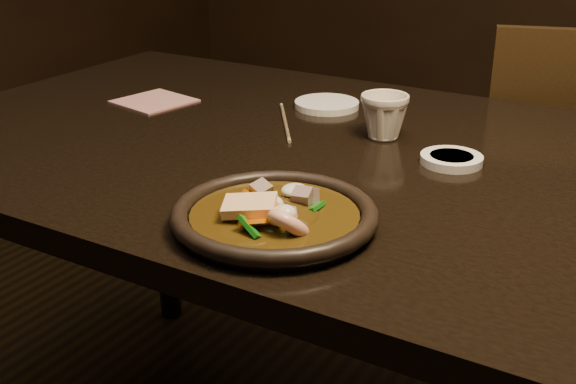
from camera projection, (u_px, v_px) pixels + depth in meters
The scene contains 9 objects.
table at pixel (342, 195), 1.22m from camera, with size 1.60×0.90×0.75m.
chair at pixel (564, 196), 1.69m from camera, with size 0.53×0.53×0.89m.
plate at pixel (275, 216), 0.92m from camera, with size 0.27×0.27×0.03m.
stirfry at pixel (273, 213), 0.92m from camera, with size 0.15×0.15×0.06m.
soy_dish at pixel (451, 159), 1.14m from camera, with size 0.10×0.10×0.01m, color white.
saucer_left at pixel (327, 104), 1.42m from camera, with size 0.13×0.13×0.01m, color white.
tea_cup at pixel (384, 115), 1.24m from camera, with size 0.08×0.08×0.08m, color beige.
chopsticks at pixel (285, 122), 1.33m from camera, with size 0.13×0.19×0.01m.
napkin at pixel (154, 101), 1.46m from camera, with size 0.13×0.13×0.00m, color #B2736D.
Camera 1 is at (0.49, -1.01, 1.15)m, focal length 45.00 mm.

